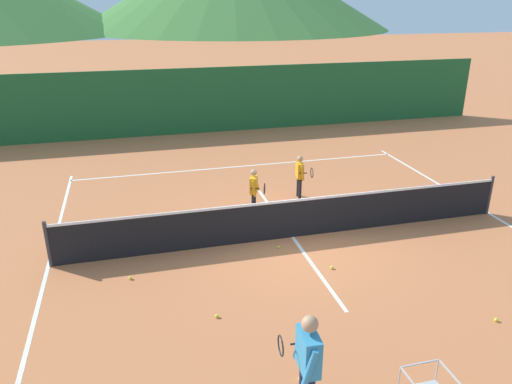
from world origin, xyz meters
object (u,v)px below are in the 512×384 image
at_px(tennis_ball_0, 496,320).
at_px(tennis_ball_8, 217,316).
at_px(tennis_ball_2, 278,247).
at_px(tennis_ball_5, 314,358).
at_px(tennis_ball_4, 130,278).
at_px(tennis_ball_7, 332,268).
at_px(instructor, 307,358).
at_px(tennis_net, 293,218).
at_px(student_0, 254,188).
at_px(tennis_ball_3, 300,379).
at_px(student_1, 300,173).

height_order(tennis_ball_0, tennis_ball_8, same).
bearing_deg(tennis_ball_2, tennis_ball_8, -129.61).
xyz_separation_m(tennis_ball_5, tennis_ball_8, (-1.30, 1.47, 0.00)).
distance_m(tennis_ball_4, tennis_ball_7, 4.17).
xyz_separation_m(instructor, tennis_ball_8, (-0.77, 2.47, -0.94)).
relative_size(tennis_net, student_0, 8.72).
distance_m(tennis_ball_7, tennis_ball_8, 2.85).
distance_m(tennis_ball_0, tennis_ball_3, 3.86).
height_order(tennis_net, student_1, student_1).
xyz_separation_m(instructor, student_0, (1.00, 6.65, -0.22)).
bearing_deg(tennis_net, tennis_ball_0, -58.82).
height_order(student_0, student_1, student_0).
bearing_deg(tennis_ball_7, tennis_ball_2, 125.52).
height_order(instructor, tennis_ball_0, instructor).
distance_m(tennis_ball_0, tennis_ball_2, 4.62).
bearing_deg(student_0, tennis_ball_3, -97.96).
relative_size(tennis_ball_3, tennis_ball_7, 1.00).
bearing_deg(tennis_ball_3, instructor, -104.29).
bearing_deg(tennis_ball_7, tennis_ball_3, -120.78).
bearing_deg(tennis_net, tennis_ball_3, -107.19).
distance_m(tennis_ball_2, tennis_ball_7, 1.42).
relative_size(student_1, tennis_ball_3, 18.30).
distance_m(student_0, tennis_ball_8, 4.59).
distance_m(tennis_net, tennis_ball_0, 4.73).
bearing_deg(tennis_ball_5, tennis_ball_2, 81.81).
xyz_separation_m(tennis_ball_0, tennis_ball_8, (-4.76, 1.36, 0.00)).
bearing_deg(tennis_ball_5, tennis_ball_7, 61.69).
bearing_deg(tennis_ball_8, tennis_ball_5, -48.53).
xyz_separation_m(student_0, tennis_ball_0, (2.99, -5.53, -0.72)).
bearing_deg(tennis_ball_3, tennis_ball_4, 124.05).
distance_m(tennis_net, instructor, 5.39).
bearing_deg(instructor, tennis_ball_4, 118.19).
bearing_deg(tennis_ball_2, tennis_ball_0, -50.59).
bearing_deg(tennis_ball_3, tennis_ball_2, 77.51).
bearing_deg(tennis_ball_8, tennis_ball_7, 21.58).
bearing_deg(tennis_net, tennis_ball_7, -78.44).
distance_m(tennis_net, tennis_ball_4, 3.94).
relative_size(instructor, tennis_ball_8, 23.88).
bearing_deg(tennis_ball_0, tennis_ball_4, 153.82).
bearing_deg(tennis_ball_4, tennis_ball_3, -55.95).
bearing_deg(tennis_ball_0, tennis_ball_3, -172.78).
bearing_deg(tennis_ball_8, student_1, 56.33).
relative_size(student_1, tennis_ball_0, 18.30).
relative_size(tennis_net, tennis_ball_2, 160.25).
bearing_deg(student_1, tennis_ball_7, -99.42).
height_order(instructor, tennis_ball_3, instructor).
xyz_separation_m(student_1, tennis_ball_7, (-0.65, -3.91, -0.72)).
relative_size(tennis_ball_5, tennis_ball_7, 1.00).
xyz_separation_m(instructor, tennis_ball_3, (0.16, 0.63, -0.94)).
relative_size(tennis_ball_3, tennis_ball_8, 1.00).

